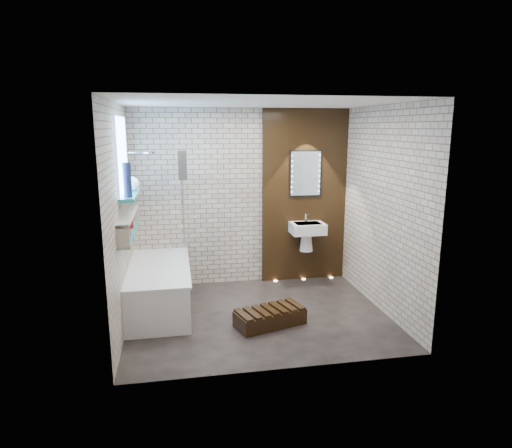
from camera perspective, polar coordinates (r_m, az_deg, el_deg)
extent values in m
plane|color=black|center=(5.74, 0.28, -11.61)|extent=(3.20, 3.20, 0.00)
cube|color=tan|center=(6.61, -1.80, 3.37)|extent=(3.20, 0.04, 2.60)
cube|color=tan|center=(4.11, 3.65, -2.20)|extent=(3.20, 0.04, 2.60)
cube|color=tan|center=(5.30, -16.98, 0.58)|extent=(0.04, 2.60, 2.60)
cube|color=tan|center=(5.85, 15.88, 1.73)|extent=(0.04, 2.60, 2.60)
plane|color=white|center=(5.25, 0.31, 15.28)|extent=(3.20, 3.20, 0.00)
cube|color=black|center=(6.79, 6.21, 3.53)|extent=(1.30, 0.06, 2.60)
cube|color=#7FADE0|center=(5.55, -16.89, 8.41)|extent=(0.03, 1.00, 0.90)
cube|color=teal|center=(5.59, -15.82, 3.64)|extent=(0.18, 1.00, 0.04)
cube|color=teal|center=(5.48, -15.95, -1.28)|extent=(0.14, 1.30, 0.03)
cube|color=#B2A899|center=(5.43, -16.09, 1.08)|extent=(0.14, 1.30, 0.03)
cube|color=#B2A899|center=(4.84, -16.71, -1.70)|extent=(0.14, 0.03, 0.26)
cube|color=#B2A899|center=(6.07, -15.47, 1.16)|extent=(0.14, 0.03, 0.26)
cube|color=white|center=(5.98, -12.28, -8.07)|extent=(0.75, 1.70, 0.55)
cube|color=white|center=(5.88, -12.41, -5.42)|extent=(0.79, 1.74, 0.03)
cylinder|color=silver|center=(6.56, -10.94, -2.83)|extent=(0.04, 0.04, 0.12)
cube|color=white|center=(6.14, -9.28, 2.32)|extent=(0.01, 0.78, 1.40)
cube|color=#292321|center=(5.89, -9.43, 7.50)|extent=(0.11, 0.28, 0.37)
cylinder|color=silver|center=(6.12, -13.60, 8.91)|extent=(0.18, 0.18, 0.02)
cube|color=white|center=(6.67, 6.63, -0.56)|extent=(0.50, 0.36, 0.16)
cone|color=white|center=(6.77, 6.46, -2.28)|extent=(0.20, 0.20, 0.28)
cylinder|color=silver|center=(6.73, 6.42, 0.87)|extent=(0.03, 0.03, 0.14)
cube|color=black|center=(6.71, 6.37, 6.44)|extent=(0.50, 0.02, 0.70)
cube|color=silver|center=(6.70, 6.39, 6.43)|extent=(0.45, 0.01, 0.65)
cube|color=black|center=(5.45, 1.80, -11.91)|extent=(0.90, 0.59, 0.18)
cylinder|color=maroon|center=(5.31, -16.15, -0.69)|extent=(0.06, 0.06, 0.15)
cylinder|color=maroon|center=(5.05, -16.44, -1.42)|extent=(0.06, 0.06, 0.15)
cylinder|color=#A75419|center=(5.20, -16.26, -1.33)|extent=(0.05, 0.05, 0.09)
cylinder|color=maroon|center=(5.71, -15.77, 0.27)|extent=(0.07, 0.07, 0.17)
cylinder|color=#151D3A|center=(5.24, -16.17, 5.45)|extent=(0.09, 0.09, 0.39)
sphere|color=white|center=(5.76, -15.62, 5.00)|extent=(0.18, 0.18, 0.18)
cylinder|color=#FFD899|center=(6.93, 2.53, -7.29)|extent=(0.06, 0.06, 0.01)
cylinder|color=#FFD899|center=(7.04, 6.13, -7.03)|extent=(0.06, 0.06, 0.01)
cylinder|color=#FFD899|center=(7.17, 9.60, -6.76)|extent=(0.06, 0.06, 0.01)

